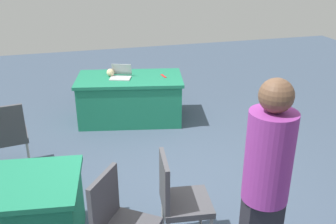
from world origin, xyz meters
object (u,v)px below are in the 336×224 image
object	(u,v)px
chair_near_front	(120,222)
scissors_red	(163,76)
chair_aisle	(178,197)
laptop_silver	(121,75)
table_foreground	(130,98)
yarn_ball	(110,73)
person_attendee_browsing	(266,182)
chair_tucked_right	(8,134)

from	to	relation	value
chair_near_front	scissors_red	size ratio (longest dim) A/B	5.38
chair_aisle	laptop_silver	size ratio (longest dim) A/B	2.37
table_foreground	chair_near_front	size ratio (longest dim) A/B	1.88
chair_near_front	table_foreground	bearing A→B (deg)	-155.67
chair_near_front	yarn_ball	size ratio (longest dim) A/B	7.92
laptop_silver	scissors_red	size ratio (longest dim) A/B	2.21
yarn_ball	scissors_red	bearing A→B (deg)	164.51
chair_aisle	scissors_red	distance (m)	2.97
chair_near_front	yarn_ball	world-z (taller)	chair_near_front
laptop_silver	yarn_ball	distance (m)	0.19
chair_near_front	chair_aisle	size ratio (longest dim) A/B	1.03
person_attendee_browsing	yarn_ball	world-z (taller)	person_attendee_browsing
table_foreground	person_attendee_browsing	bearing A→B (deg)	95.97
laptop_silver	chair_aisle	bearing A→B (deg)	110.67
chair_near_front	person_attendee_browsing	size ratio (longest dim) A/B	0.54
chair_near_front	chair_tucked_right	world-z (taller)	chair_near_front
chair_near_front	chair_aisle	world-z (taller)	chair_near_front
table_foreground	person_attendee_browsing	world-z (taller)	person_attendee_browsing
yarn_ball	table_foreground	bearing A→B (deg)	154.72
chair_aisle	person_attendee_browsing	world-z (taller)	person_attendee_browsing
yarn_ball	chair_aisle	bearing A→B (deg)	93.49
laptop_silver	yarn_ball	size ratio (longest dim) A/B	3.25
chair_aisle	laptop_silver	xyz separation A→B (m)	(0.04, -2.99, 0.23)
chair_tucked_right	laptop_silver	size ratio (longest dim) A/B	2.37
chair_aisle	yarn_ball	world-z (taller)	chair_aisle
person_attendee_browsing	chair_aisle	bearing A→B (deg)	131.34
table_foreground	chair_aisle	bearing A→B (deg)	88.26
table_foreground	chair_near_front	distance (m)	3.28
chair_tucked_right	chair_aisle	bearing A→B (deg)	-55.50
yarn_ball	scissors_red	world-z (taller)	yarn_ball
chair_aisle	scissors_red	xyz separation A→B (m)	(-0.63, -2.89, 0.20)
scissors_red	chair_near_front	bearing A→B (deg)	-27.15
laptop_silver	scissors_red	world-z (taller)	laptop_silver
chair_near_front	chair_aisle	xyz separation A→B (m)	(-0.57, -0.22, -0.03)
table_foreground	scissors_red	bearing A→B (deg)	170.07
person_attendee_browsing	scissors_red	bearing A→B (deg)	92.07
chair_tucked_right	person_attendee_browsing	bearing A→B (deg)	-56.95
yarn_ball	chair_tucked_right	bearing A→B (deg)	43.30
chair_tucked_right	scissors_red	distance (m)	2.53
chair_aisle	person_attendee_browsing	distance (m)	0.92
chair_tucked_right	person_attendee_browsing	size ratio (longest dim) A/B	0.52
laptop_silver	table_foreground	bearing A→B (deg)	-162.57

